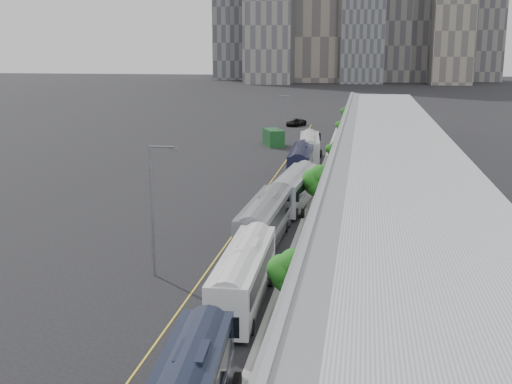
% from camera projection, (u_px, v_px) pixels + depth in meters
% --- Properties ---
extents(sidewalk, '(10.00, 170.00, 0.12)m').
position_uv_depth(sidewalk, '(353.00, 223.00, 60.85)').
color(sidewalk, gray).
rests_on(sidewalk, ground).
extents(lane_line, '(0.12, 160.00, 0.02)m').
position_uv_depth(lane_line, '(244.00, 219.00, 62.56)').
color(lane_line, gold).
rests_on(lane_line, ground).
extents(depot, '(12.45, 160.40, 7.20)m').
position_uv_depth(depot, '(397.00, 189.00, 59.45)').
color(depot, gray).
rests_on(depot, ground).
extents(bus_2, '(2.89, 12.92, 3.76)m').
position_uv_depth(bus_2, '(244.00, 280.00, 41.59)').
color(bus_2, silver).
rests_on(bus_2, ground).
extents(bus_3, '(3.16, 13.53, 3.93)m').
position_uv_depth(bus_3, '(265.00, 224.00, 54.60)').
color(bus_3, slate).
rests_on(bus_3, ground).
extents(bus_4, '(3.65, 13.26, 3.83)m').
position_uv_depth(bus_4, '(295.00, 192.00, 67.20)').
color(bus_4, '#94989D').
rests_on(bus_4, ground).
extents(bus_5, '(3.11, 13.39, 3.89)m').
position_uv_depth(bus_5, '(301.00, 164.00, 83.27)').
color(bus_5, black).
rests_on(bus_5, ground).
extents(bus_6, '(3.93, 13.88, 4.00)m').
position_uv_depth(bus_6, '(309.00, 150.00, 93.91)').
color(bus_6, silver).
rests_on(bus_6, ground).
extents(tree_1, '(2.56, 2.56, 4.26)m').
position_uv_depth(tree_1, '(291.00, 268.00, 39.78)').
color(tree_1, black).
rests_on(tree_1, ground).
extents(tree_2, '(2.97, 2.97, 4.94)m').
position_uv_depth(tree_2, '(318.00, 178.00, 64.85)').
color(tree_2, black).
rests_on(tree_2, ground).
extents(tree_3, '(1.70, 1.70, 4.14)m').
position_uv_depth(tree_3, '(334.00, 150.00, 84.32)').
color(tree_3, black).
rests_on(tree_3, ground).
extents(tree_4, '(1.64, 1.64, 4.18)m').
position_uv_depth(tree_4, '(342.00, 126.00, 110.00)').
color(tree_4, black).
rests_on(tree_4, ground).
extents(tree_5, '(1.69, 1.69, 4.36)m').
position_uv_depth(tree_5, '(346.00, 112.00, 132.86)').
color(tree_5, black).
rests_on(tree_5, ground).
extents(street_lamp_near, '(2.04, 0.22, 9.66)m').
position_uv_depth(street_lamp_near, '(154.00, 202.00, 45.88)').
color(street_lamp_near, '#59595E').
rests_on(street_lamp_near, ground).
extents(street_lamp_far, '(2.04, 0.22, 8.62)m').
position_uv_depth(street_lamp_far, '(280.00, 117.00, 108.06)').
color(street_lamp_far, '#59595E').
rests_on(street_lamp_far, ground).
extents(shipping_container, '(4.42, 5.89, 2.83)m').
position_uv_depth(shipping_container, '(273.00, 138.00, 109.27)').
color(shipping_container, '#123D1A').
rests_on(shipping_container, ground).
extents(suv, '(4.55, 6.12, 1.54)m').
position_uv_depth(suv, '(296.00, 122.00, 137.36)').
color(suv, black).
rests_on(suv, ground).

